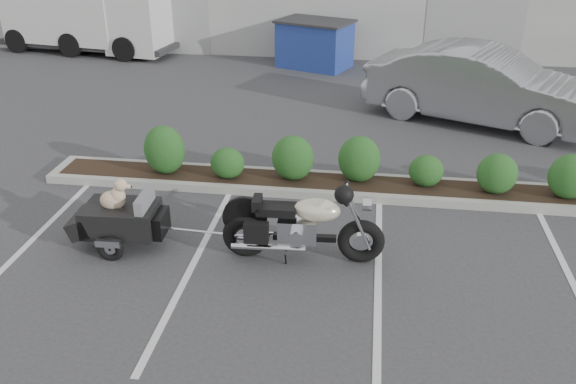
# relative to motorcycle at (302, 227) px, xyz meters

# --- Properties ---
(ground) EXTENTS (90.00, 90.00, 0.00)m
(ground) POSITION_rel_motorcycle_xyz_m (-0.07, 0.25, -0.55)
(ground) COLOR #38383A
(ground) RESTS_ON ground
(planter_kerb) EXTENTS (12.00, 1.00, 0.15)m
(planter_kerb) POSITION_rel_motorcycle_xyz_m (0.93, 2.45, -0.48)
(planter_kerb) COLOR #9E9E93
(planter_kerb) RESTS_ON ground
(motorcycle) EXTENTS (2.40, 0.81, 1.38)m
(motorcycle) POSITION_rel_motorcycle_xyz_m (0.00, 0.00, 0.00)
(motorcycle) COLOR black
(motorcycle) RESTS_ON ground
(pet_trailer) EXTENTS (1.91, 1.07, 1.14)m
(pet_trailer) POSITION_rel_motorcycle_xyz_m (-2.79, 0.02, -0.07)
(pet_trailer) COLOR black
(pet_trailer) RESTS_ON ground
(sedan) EXTENTS (5.62, 3.79, 1.75)m
(sedan) POSITION_rel_motorcycle_xyz_m (3.41, 6.63, 0.33)
(sedan) COLOR #AAABB2
(sedan) RESTS_ON ground
(dumpster) EXTENTS (2.57, 2.18, 1.43)m
(dumpster) POSITION_rel_motorcycle_xyz_m (-0.95, 11.18, 0.18)
(dumpster) COLOR navy
(dumpster) RESTS_ON ground
(delivery_truck) EXTENTS (6.40, 2.98, 2.82)m
(delivery_truck) POSITION_rel_motorcycle_xyz_m (-8.77, 12.26, 0.80)
(delivery_truck) COLOR silver
(delivery_truck) RESTS_ON ground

